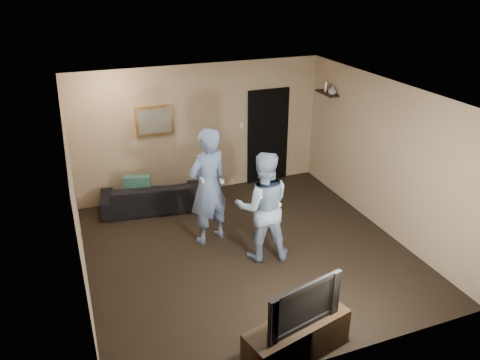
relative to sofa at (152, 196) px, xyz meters
name	(u,v)px	position (x,y,z in m)	size (l,w,h in m)	color
ground	(247,251)	(1.15, -2.01, -0.27)	(5.00, 5.00, 0.00)	black
ceiling	(248,95)	(1.15, -2.01, 2.33)	(5.00, 5.00, 0.04)	silver
wall_back	(201,130)	(1.15, 0.49, 1.03)	(5.00, 0.04, 2.60)	tan
wall_front	(334,268)	(1.15, -4.51, 1.03)	(5.00, 0.04, 2.60)	tan
wall_left	(76,206)	(-1.35, -2.01, 1.03)	(0.04, 5.00, 2.60)	tan
wall_right	(384,157)	(3.65, -2.01, 1.03)	(0.04, 5.00, 2.60)	tan
sofa	(152,196)	(0.00, 0.00, 0.00)	(1.87, 0.73, 0.55)	black
throw_pillow	(138,188)	(-0.24, 0.00, 0.21)	(0.48, 0.15, 0.48)	#1B5148
painting_frame	(155,121)	(0.25, 0.47, 1.33)	(0.72, 0.05, 0.57)	olive
painting_canvas	(155,121)	(0.25, 0.44, 1.33)	(0.62, 0.01, 0.47)	slate
doorway	(268,136)	(2.60, 0.46, 0.73)	(0.90, 0.06, 2.00)	black
light_switch	(241,126)	(2.00, 0.47, 1.03)	(0.08, 0.02, 0.12)	silver
wall_shelf	(327,93)	(3.54, -0.21, 1.72)	(0.20, 0.60, 0.03)	black
shelf_vase	(332,90)	(3.54, -0.39, 1.82)	(0.16, 0.16, 0.17)	#A2A2A6
shelf_figurine	(326,87)	(3.54, -0.15, 1.82)	(0.06, 0.06, 0.18)	silver
tv_console	(297,338)	(0.87, -4.31, -0.02)	(1.33, 0.43, 0.48)	black
television	(299,302)	(0.87, -4.31, 0.51)	(1.03, 0.13, 0.59)	black
wii_player_left	(208,187)	(0.69, -1.45, 0.72)	(0.84, 0.69, 1.98)	#6682B2
wii_player_right	(263,207)	(1.32, -2.22, 0.62)	(1.01, 0.87, 1.78)	#93B2D6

